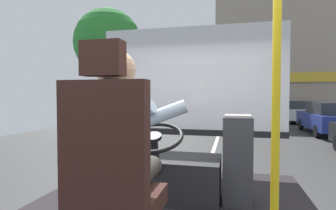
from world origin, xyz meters
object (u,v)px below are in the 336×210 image
Objects in this scene: driver_seat at (112,179)px; steering_console at (164,175)px; handrail_pole at (276,82)px; fare_box at (237,160)px; parked_car_white at (297,111)px; bus_driver at (121,138)px; parked_car_blue at (330,118)px.

driver_seat is 1.24m from steering_console.
handrail_pole is 1.26m from fare_box.
parked_car_white is (3.88, 17.14, -1.12)m from handrail_pole.
driver_seat is 0.60× the size of handrail_pole.
fare_box is (-0.17, 1.05, -0.67)m from handrail_pole.
parked_car_blue is at bearing 67.27° from bus_driver.
parked_car_white is at bearing 75.87° from fare_box.
driver_seat is at bearing -90.00° from bus_driver.
parked_car_white is at bearing 73.52° from steering_console.
fare_box is at bearing -0.44° from steering_console.
parked_car_white is (4.76, 17.16, -0.79)m from bus_driver.
handrail_pole is 2.61× the size of fare_box.
bus_driver is at bearing -178.73° from handrail_pole.
driver_seat reaches higher than parked_car_white.
steering_console is at bearing 90.00° from bus_driver.
handrail_pole is (0.88, 0.14, 0.54)m from driver_seat.
handrail_pole reaches higher than fare_box.
handrail_pole reaches higher than parked_car_blue.
driver_seat reaches higher than parked_car_blue.
driver_seat is 0.34× the size of parked_car_white.
bus_driver is at bearing -90.00° from steering_console.
fare_box is at bearing 56.59° from bus_driver.
steering_console is 16.78m from parked_car_white.
driver_seat is 1.54× the size of bus_driver.
fare_box is at bearing 99.19° from handrail_pole.
bus_driver is 0.20× the size of parked_car_blue.
fare_box is at bearing -104.13° from parked_car_white.
parked_car_blue is (4.23, 10.71, -0.42)m from fare_box.
steering_console reaches higher than parked_car_white.
driver_seat is at bearing -120.72° from fare_box.
parked_car_blue reaches higher than parked_car_white.
bus_driver is 17.83m from parked_car_white.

